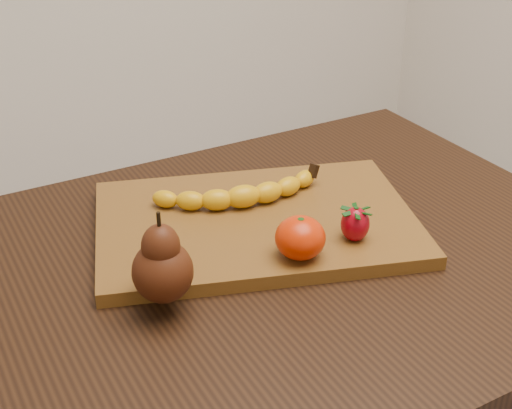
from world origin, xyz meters
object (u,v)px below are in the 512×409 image
cutting_board (256,223)px  pear (162,257)px  table (254,316)px  mandarin (300,238)px

cutting_board → pear: 0.23m
pear → cutting_board: bearing=31.1°
cutting_board → table: bearing=-102.9°
cutting_board → mandarin: size_ratio=6.84×
cutting_board → pear: bearing=-130.5°
pear → mandarin: size_ratio=1.73×
table → pear: 0.23m
table → cutting_board: size_ratio=2.22×
pear → mandarin: (0.19, -0.00, -0.03)m
table → pear: pear is taller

